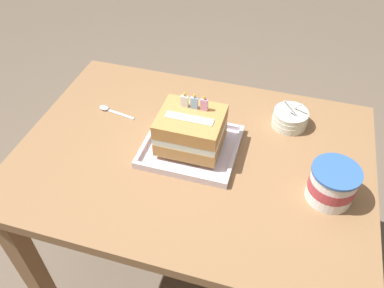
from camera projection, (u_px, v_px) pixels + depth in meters
The scene contains 7 objects.
ground_plane at pixel (193, 273), 1.75m from camera, with size 8.00×8.00×0.00m, color #6B5B4C.
dining_table at pixel (193, 177), 1.30m from camera, with size 1.09×0.79×0.77m.
foil_tray at pixel (191, 147), 1.22m from camera, with size 0.29×0.26×0.02m.
birthday_cake at pixel (191, 130), 1.17m from camera, with size 0.19×0.16×0.16m.
bowl_stack at pixel (290, 118), 1.29m from camera, with size 0.12×0.12×0.11m.
ice_cream_tub at pixel (332, 184), 1.05m from camera, with size 0.13×0.13×0.11m.
serving_spoon_near_tray at pixel (108, 109), 1.36m from camera, with size 0.14×0.04×0.01m.
Camera 1 is at (0.24, -0.82, 1.64)m, focal length 36.52 mm.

